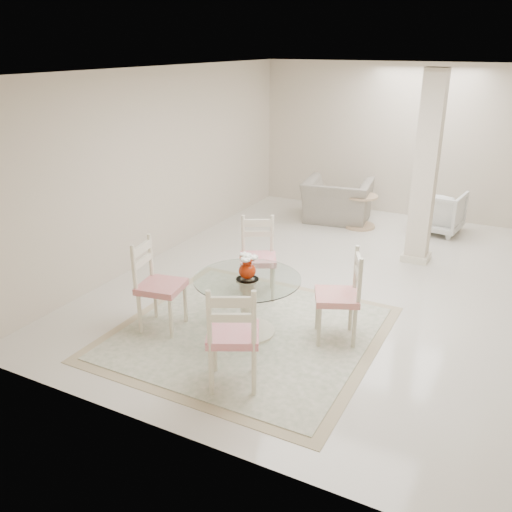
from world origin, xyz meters
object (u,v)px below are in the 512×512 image
at_px(dining_table, 248,306).
at_px(armchair_white, 438,211).
at_px(side_table, 361,213).
at_px(red_vase, 247,266).
at_px(column, 426,170).
at_px(dining_chair_west, 155,278).
at_px(dining_chair_south, 233,330).
at_px(dining_chair_east, 344,290).
at_px(recliner_taupe, 337,201).
at_px(dining_chair_north, 258,251).

relative_size(dining_table, armchair_white, 1.48).
bearing_deg(side_table, red_vase, -89.74).
height_order(column, dining_chair_west, column).
distance_m(dining_chair_west, dining_chair_south, 1.46).
bearing_deg(dining_chair_west, dining_table, -80.57).
relative_size(red_vase, dining_chair_south, 0.24).
relative_size(red_vase, dining_chair_west, 0.25).
bearing_deg(dining_chair_west, column, -42.32).
bearing_deg(red_vase, dining_chair_west, -160.39).
distance_m(column, dining_chair_east, 2.82).
height_order(recliner_taupe, armchair_white, recliner_taupe).
xyz_separation_m(dining_chair_north, dining_chair_west, (-0.60, -1.30, 0.02)).
bearing_deg(side_table, dining_chair_south, -85.72).
distance_m(dining_table, dining_chair_west, 1.06).
bearing_deg(armchair_white, dining_chair_north, 72.81).
height_order(red_vase, armchair_white, red_vase).
bearing_deg(dining_chair_north, dining_chair_west, -143.11).
bearing_deg(dining_chair_north, armchair_white, 37.96).
height_order(dining_chair_north, dining_chair_west, dining_chair_west).
bearing_deg(dining_chair_north, dining_chair_south, -97.46).
distance_m(dining_chair_west, recliner_taupe, 4.68).
bearing_deg(dining_chair_west, dining_chair_east, -80.08).
relative_size(dining_chair_east, dining_chair_west, 0.98).
xyz_separation_m(dining_chair_south, armchair_white, (0.84, 5.50, -0.26)).
bearing_deg(dining_chair_south, red_vase, -96.01).
bearing_deg(dining_chair_south, dining_chair_north, -95.93).
distance_m(dining_chair_north, dining_chair_south, 2.05).
relative_size(dining_chair_east, side_table, 1.96).
bearing_deg(dining_chair_north, dining_table, -97.42).
height_order(recliner_taupe, side_table, recliner_taupe).
bearing_deg(armchair_white, dining_table, 81.60).
bearing_deg(red_vase, dining_chair_south, -69.19).
height_order(dining_chair_east, recliner_taupe, dining_chair_east).
xyz_separation_m(red_vase, dining_chair_west, (-0.96, -0.34, -0.20)).
relative_size(column, side_table, 4.74).
height_order(dining_chair_east, side_table, dining_chair_east).
bearing_deg(red_vase, dining_table, 161.57).
bearing_deg(recliner_taupe, dining_chair_west, 76.47).
relative_size(column, dining_chair_west, 2.36).
bearing_deg(dining_table, recliner_taupe, 96.63).
height_order(column, dining_chair_south, column).
bearing_deg(dining_chair_south, column, -128.24).
relative_size(dining_chair_west, side_table, 2.01).
xyz_separation_m(column, dining_table, (-1.18, -3.07, -1.01)).
distance_m(red_vase, dining_chair_south, 1.04).
height_order(column, side_table, column).
bearing_deg(side_table, recliner_taupe, 162.95).
relative_size(red_vase, armchair_white, 0.36).
distance_m(dining_table, dining_chair_east, 1.05).
height_order(dining_chair_east, armchair_white, dining_chair_east).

